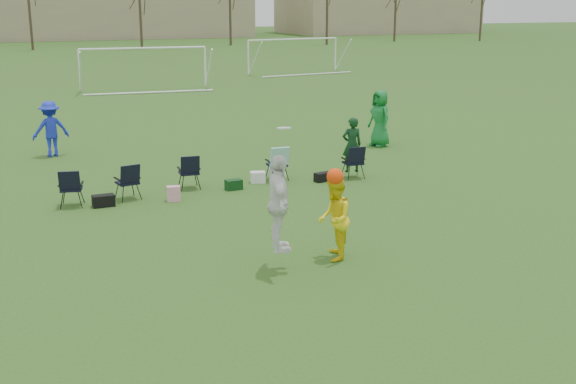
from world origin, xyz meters
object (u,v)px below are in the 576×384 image
fielder_green_far (380,118)px  center_contest (307,211)px  goal_mid (143,56)px  fielder_blue (51,129)px  goal_right (293,46)px

fielder_green_far → center_contest: (-7.28, -10.11, 0.11)m
center_contest → goal_mid: size_ratio=0.38×
fielder_blue → goal_mid: size_ratio=0.25×
center_contest → goal_mid: bearing=84.6°
goal_mid → center_contest: bearing=-91.4°
fielder_green_far → center_contest: center_contest is taller
goal_mid → goal_right: same height
fielder_green_far → goal_mid: goal_mid is taller
fielder_blue → fielder_green_far: fielder_green_far is taller
fielder_green_far → fielder_blue: bearing=-112.8°
fielder_blue → fielder_green_far: bearing=157.3°
fielder_green_far → center_contest: size_ratio=0.71×
fielder_green_far → goal_mid: (-4.40, 20.27, 0.91)m
fielder_green_far → goal_mid: size_ratio=0.27×
fielder_blue → goal_right: bearing=-137.7°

